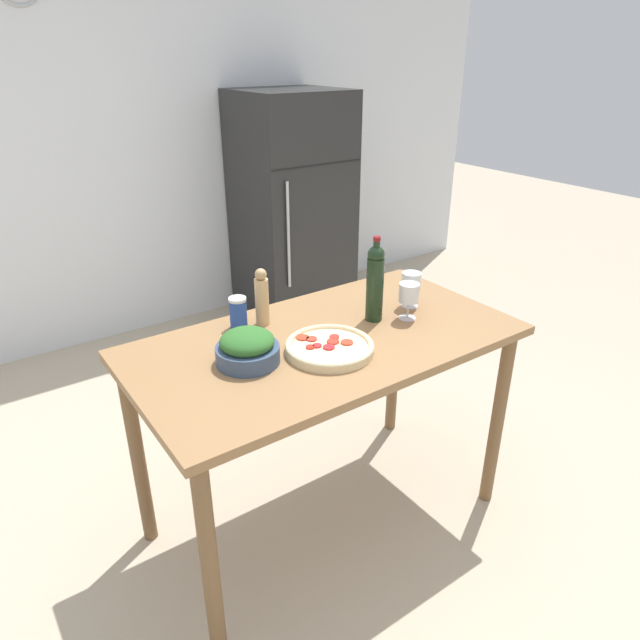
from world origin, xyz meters
name	(u,v)px	position (x,y,z in m)	size (l,w,h in m)	color
ground_plane	(325,516)	(0.00, 0.00, 0.00)	(14.00, 14.00, 0.00)	#BCAD93
wall_back	(116,146)	(0.00, 2.35, 1.30)	(6.40, 0.08, 2.60)	silver
refrigerator	(292,208)	(1.10, 1.96, 0.81)	(0.73, 0.70, 1.63)	black
prep_counter	(326,364)	(0.00, 0.00, 0.78)	(1.47, 0.78, 0.89)	olive
wine_bottle	(375,282)	(0.25, 0.02, 1.05)	(0.07, 0.07, 0.35)	black
wine_glass_near	(409,294)	(0.37, -0.05, 0.99)	(0.08, 0.08, 0.15)	silver
wine_glass_far	(411,283)	(0.46, 0.03, 0.99)	(0.08, 0.08, 0.15)	silver
pepper_mill	(262,298)	(-0.13, 0.24, 1.00)	(0.05, 0.05, 0.23)	tan
salad_bowl	(247,348)	(-0.33, 0.01, 0.95)	(0.22, 0.22, 0.12)	#384C6B
homemade_pizza	(329,347)	(-0.05, -0.09, 0.91)	(0.32, 0.32, 0.04)	beige
salt_canister	(238,313)	(-0.23, 0.27, 0.95)	(0.07, 0.07, 0.13)	#284CA3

